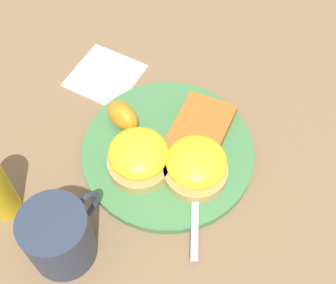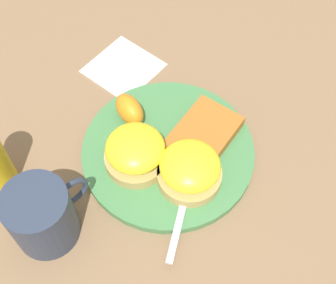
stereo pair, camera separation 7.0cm
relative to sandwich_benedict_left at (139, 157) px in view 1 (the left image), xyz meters
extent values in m
plane|color=#846647|center=(0.05, -0.01, -0.04)|extent=(1.10, 1.10, 0.00)
cylinder|color=#47844C|center=(0.05, -0.01, -0.04)|extent=(0.26, 0.26, 0.01)
cylinder|color=tan|center=(0.00, 0.00, -0.02)|extent=(0.09, 0.09, 0.02)
ellipsoid|color=yellow|center=(0.00, 0.00, 0.01)|extent=(0.09, 0.09, 0.04)
cylinder|color=tan|center=(0.04, -0.07, -0.02)|extent=(0.09, 0.09, 0.02)
ellipsoid|color=yellow|center=(0.04, -0.07, 0.01)|extent=(0.09, 0.09, 0.04)
cube|color=#AD6525|center=(0.10, -0.03, -0.02)|extent=(0.13, 0.11, 0.02)
ellipsoid|color=orange|center=(0.04, 0.07, -0.01)|extent=(0.04, 0.06, 0.04)
cube|color=silver|center=(-0.02, -0.12, -0.03)|extent=(0.10, 0.08, 0.00)
cube|color=silver|center=(0.09, -0.04, -0.03)|extent=(0.05, 0.05, 0.00)
cylinder|color=#2D384C|center=(-0.16, 0.00, 0.01)|extent=(0.09, 0.09, 0.10)
torus|color=#2D384C|center=(-0.11, 0.00, 0.01)|extent=(0.05, 0.01, 0.05)
cube|color=white|center=(0.11, 0.17, -0.04)|extent=(0.13, 0.13, 0.00)
camera|label=1|loc=(-0.24, -0.25, 0.58)|focal=50.00mm
camera|label=2|loc=(-0.20, -0.30, 0.58)|focal=50.00mm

